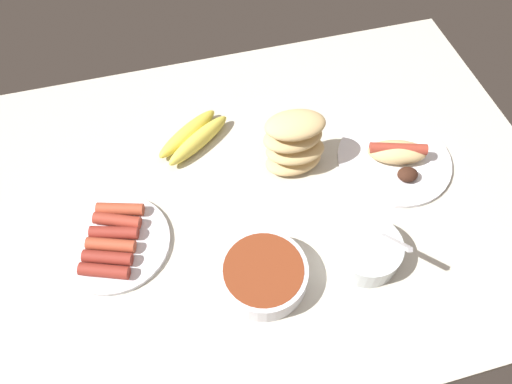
{
  "coord_description": "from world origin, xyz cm",
  "views": [
    {
      "loc": [
        -17.84,
        -53.67,
        84.93
      ],
      "look_at": [
        -3.79,
        -1.1,
        3.0
      ],
      "focal_mm": 33.4,
      "sensor_mm": 36.0,
      "label": 1
    }
  ],
  "objects_px": {
    "bread_stack": "(294,143)",
    "plate_hotdog_assembled": "(396,157)",
    "bowl_coleslaw": "(366,250)",
    "bowl_chili": "(263,274)",
    "plate_sausages": "(114,241)",
    "banana_bunch": "(193,137)"
  },
  "relations": [
    {
      "from": "plate_hotdog_assembled",
      "to": "banana_bunch",
      "type": "bearing_deg",
      "value": 157.89
    },
    {
      "from": "bread_stack",
      "to": "plate_hotdog_assembled",
      "type": "xyz_separation_m",
      "value": [
        0.22,
        -0.05,
        -0.06
      ]
    },
    {
      "from": "plate_hotdog_assembled",
      "to": "banana_bunch",
      "type": "height_order",
      "value": "plate_hotdog_assembled"
    },
    {
      "from": "plate_hotdog_assembled",
      "to": "banana_bunch",
      "type": "distance_m",
      "value": 0.46
    },
    {
      "from": "plate_hotdog_assembled",
      "to": "bread_stack",
      "type": "bearing_deg",
      "value": 166.45
    },
    {
      "from": "plate_sausages",
      "to": "bowl_chili",
      "type": "xyz_separation_m",
      "value": [
        0.27,
        -0.15,
        0.02
      ]
    },
    {
      "from": "plate_hotdog_assembled",
      "to": "bowl_chili",
      "type": "height_order",
      "value": "plate_hotdog_assembled"
    },
    {
      "from": "bread_stack",
      "to": "banana_bunch",
      "type": "relative_size",
      "value": 0.76
    },
    {
      "from": "bread_stack",
      "to": "bowl_coleslaw",
      "type": "distance_m",
      "value": 0.27
    },
    {
      "from": "banana_bunch",
      "to": "plate_sausages",
      "type": "bearing_deg",
      "value": -132.82
    },
    {
      "from": "bread_stack",
      "to": "plate_hotdog_assembled",
      "type": "distance_m",
      "value": 0.24
    },
    {
      "from": "banana_bunch",
      "to": "bowl_chili",
      "type": "distance_m",
      "value": 0.37
    },
    {
      "from": "bowl_coleslaw",
      "to": "plate_hotdog_assembled",
      "type": "bearing_deg",
      "value": 52.49
    },
    {
      "from": "plate_sausages",
      "to": "plate_hotdog_assembled",
      "type": "distance_m",
      "value": 0.63
    },
    {
      "from": "plate_sausages",
      "to": "bowl_coleslaw",
      "type": "bearing_deg",
      "value": -18.16
    },
    {
      "from": "plate_hotdog_assembled",
      "to": "plate_sausages",
      "type": "bearing_deg",
      "value": -175.72
    },
    {
      "from": "plate_sausages",
      "to": "plate_hotdog_assembled",
      "type": "xyz_separation_m",
      "value": [
        0.62,
        0.05,
        0.0
      ]
    },
    {
      "from": "bread_stack",
      "to": "plate_sausages",
      "type": "xyz_separation_m",
      "value": [
        -0.4,
        -0.1,
        -0.06
      ]
    },
    {
      "from": "bread_stack",
      "to": "bowl_chili",
      "type": "bearing_deg",
      "value": -118.48
    },
    {
      "from": "plate_hotdog_assembled",
      "to": "bowl_coleslaw",
      "type": "distance_m",
      "value": 0.25
    },
    {
      "from": "banana_bunch",
      "to": "bowl_chili",
      "type": "xyz_separation_m",
      "value": [
        0.06,
        -0.37,
        0.01
      ]
    },
    {
      "from": "plate_sausages",
      "to": "banana_bunch",
      "type": "distance_m",
      "value": 0.3
    }
  ]
}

